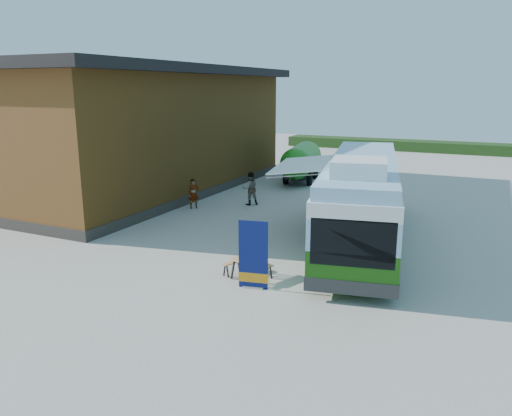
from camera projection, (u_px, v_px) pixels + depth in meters
The scene contains 10 objects.
ground at pixel (223, 266), 17.97m from camera, with size 100.00×100.00×0.00m, color #BCB7AD.
barn at pixel (151, 133), 30.28m from camera, with size 9.60×21.20×7.50m.
hedge at pixel (488, 149), 47.92m from camera, with size 40.00×3.00×1.00m, color #264419.
bus at pixel (362, 197), 20.36m from camera, with size 5.30×13.36×4.02m.
awning at pixel (315, 168), 21.22m from camera, with size 3.84×5.26×0.56m.
banner at pixel (253, 261), 15.78m from camera, with size 0.96×0.31×2.24m.
picnic_table at pixel (247, 261), 16.78m from camera, with size 1.67×1.59×0.76m.
person_a at pixel (194, 194), 26.39m from camera, with size 0.58×0.38×1.59m, color #999999.
person_b at pixel (250, 189), 27.19m from camera, with size 0.88×0.68×1.80m, color #999999.
slurry_tanker at pixel (302, 160), 33.89m from camera, with size 2.81×6.76×2.52m.
Camera 1 is at (8.33, -14.84, 6.27)m, focal length 35.00 mm.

